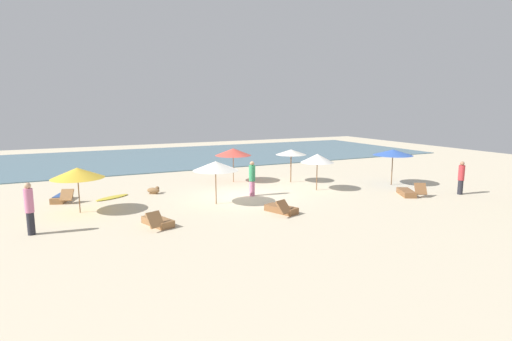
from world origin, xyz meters
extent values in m
plane|color=beige|center=(0.00, 0.00, 0.00)|extent=(60.00, 60.00, 0.00)
cube|color=slate|center=(0.00, 17.00, 0.03)|extent=(48.00, 16.00, 0.06)
cylinder|color=brown|center=(-8.10, 0.09, 0.97)|extent=(0.05, 0.05, 1.95)
cone|color=gold|center=(-8.10, 0.09, 1.77)|extent=(2.24, 2.24, 0.47)
cylinder|color=brown|center=(8.79, -1.12, 1.03)|extent=(0.06, 0.06, 2.05)
cone|color=#3359B2|center=(8.79, -1.12, 1.93)|extent=(2.28, 2.28, 0.34)
cylinder|color=olive|center=(-2.17, -1.04, 1.01)|extent=(0.05, 0.05, 2.01)
cone|color=silver|center=(-2.17, -1.04, 1.84)|extent=(2.16, 2.16, 0.44)
cylinder|color=brown|center=(3.85, 2.19, 0.98)|extent=(0.06, 0.06, 1.96)
cone|color=silver|center=(3.85, 2.19, 1.85)|extent=(1.85, 1.85, 0.31)
cylinder|color=brown|center=(3.95, -0.46, 0.99)|extent=(0.05, 0.05, 1.97)
cone|color=white|center=(3.95, -0.46, 1.79)|extent=(1.82, 1.82, 0.47)
cylinder|color=olive|center=(0.71, 3.75, 1.01)|extent=(0.05, 0.05, 2.02)
cone|color=#D84C3F|center=(0.71, 3.75, 1.86)|extent=(2.20, 2.20, 0.43)
cube|color=brown|center=(-0.11, -3.71, 0.14)|extent=(1.11, 1.62, 0.28)
cube|color=brown|center=(-0.36, -4.37, 0.42)|extent=(0.71, 0.65, 0.54)
cube|color=olive|center=(-5.43, -3.30, 0.14)|extent=(1.08, 1.61, 0.28)
cube|color=olive|center=(-5.66, -3.95, 0.43)|extent=(0.69, 0.61, 0.56)
cube|color=brown|center=(7.45, -3.58, 0.14)|extent=(1.24, 1.60, 0.28)
cube|color=brown|center=(7.78, -4.19, 0.43)|extent=(0.70, 0.65, 0.57)
cube|color=olive|center=(-8.81, 2.82, 0.14)|extent=(1.06, 1.61, 0.28)
cube|color=olive|center=(-8.58, 2.16, 0.42)|extent=(0.70, 0.66, 0.52)
cube|color=#2D4C8C|center=(-8.81, 2.82, 0.30)|extent=(0.83, 1.16, 0.03)
cylinder|color=#26262D|center=(10.20, -4.63, 0.38)|extent=(0.36, 0.36, 0.76)
cylinder|color=#BF3338|center=(10.20, -4.63, 1.16)|extent=(0.42, 0.42, 0.79)
sphere|color=#A37556|center=(10.20, -4.63, 1.65)|extent=(0.21, 0.21, 0.21)
cylinder|color=#26262D|center=(-9.83, -2.48, 0.42)|extent=(0.28, 0.28, 0.84)
cylinder|color=#D17299|center=(-9.83, -2.48, 1.27)|extent=(0.33, 0.33, 0.87)
sphere|color=tan|center=(-9.83, -2.48, 1.82)|extent=(0.24, 0.24, 0.24)
cylinder|color=#D17299|center=(0.13, -0.20, 0.39)|extent=(0.39, 0.39, 0.79)
cylinder|color=#338C59|center=(0.13, -0.20, 1.19)|extent=(0.46, 0.46, 0.82)
sphere|color=#A37556|center=(0.13, -0.20, 1.70)|extent=(0.22, 0.22, 0.22)
cube|color=olive|center=(-4.41, 2.50, 0.02)|extent=(0.46, 0.42, 0.04)
ellipsoid|color=olive|center=(-4.41, 2.50, 0.18)|extent=(0.74, 0.65, 0.31)
sphere|color=olive|center=(-4.16, 2.68, 0.25)|extent=(0.22, 0.22, 0.22)
ellipsoid|color=gold|center=(-6.50, 2.42, 0.04)|extent=(1.91, 1.44, 0.07)
camera|label=1|loc=(-8.61, -18.85, 4.70)|focal=28.47mm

